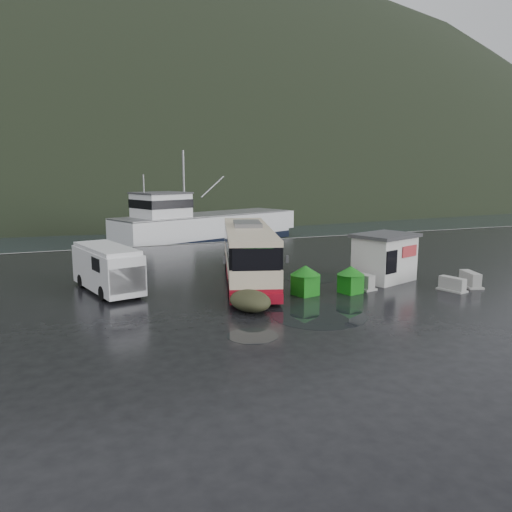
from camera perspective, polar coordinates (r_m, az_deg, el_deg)
name	(u,v)px	position (r m, az deg, el deg)	size (l,w,h in m)	color
ground	(256,295)	(27.01, -0.01, -4.44)	(160.00, 160.00, 0.00)	black
harbor_water	(97,197)	(134.84, -17.72, 6.40)	(300.00, 180.00, 0.02)	black
quay_edge	(174,245)	(45.85, -9.32, 1.28)	(160.00, 0.60, 1.50)	#999993
headland	(96,184)	(275.11, -17.82, 7.83)	(780.00, 540.00, 570.00)	black
coach_bus	(248,281)	(30.36, -0.88, -2.86)	(3.11, 12.48, 3.53)	beige
white_van	(108,291)	(28.94, -16.52, -3.89)	(2.11, 6.13, 2.56)	silver
waste_bin_left	(305,295)	(27.08, 5.62, -4.45)	(1.16, 1.16, 1.62)	#147314
waste_bin_right	(350,293)	(27.88, 10.71, -4.16)	(1.07, 1.07, 1.50)	#147314
dome_tent	(250,311)	(23.99, -0.69, -6.26)	(1.79, 2.51, 0.99)	#33351F
ticket_kiosk	(383,281)	(31.43, 14.36, -2.73)	(3.68, 2.79, 2.88)	silver
jersey_barrier_a	(361,288)	(29.02, 11.88, -3.65)	(0.87, 1.73, 0.87)	#999993
jersey_barrier_b	(452,291)	(29.93, 21.47, -3.72)	(0.77, 1.54, 0.77)	#999993
jersey_barrier_c	(470,286)	(31.44, 23.23, -3.22)	(0.86, 1.73, 0.86)	#999993
fishing_trawler	(206,231)	(56.30, -5.70, 2.90)	(25.34, 5.56, 10.13)	silver
puddles	(309,302)	(25.68, 6.08, -5.23)	(10.28, 11.91, 0.01)	black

